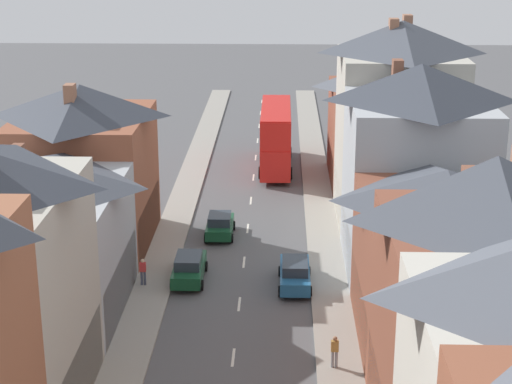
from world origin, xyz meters
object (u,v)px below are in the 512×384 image
(car_near_silver, at_px, (295,273))
(car_parked_left_a, at_px, (220,225))
(double_decker_bus_lead, at_px, (276,136))
(car_mid_black, at_px, (189,267))
(pedestrian_mid_right, at_px, (335,350))
(pedestrian_far_left, at_px, (143,270))

(car_near_silver, height_order, car_parked_left_a, car_near_silver)
(double_decker_bus_lead, height_order, car_mid_black, double_decker_bus_lead)
(double_decker_bus_lead, bearing_deg, car_parked_left_a, -102.49)
(car_near_silver, height_order, pedestrian_mid_right, pedestrian_mid_right)
(car_near_silver, bearing_deg, double_decker_bus_lead, 93.09)
(pedestrian_far_left, bearing_deg, car_mid_black, 21.27)
(car_mid_black, xyz_separation_m, pedestrian_far_left, (-2.55, -0.99, 0.20))
(car_mid_black, distance_m, pedestrian_mid_right, 12.88)
(car_parked_left_a, height_order, pedestrian_far_left, pedestrian_far_left)
(pedestrian_far_left, bearing_deg, car_parked_left_a, 65.20)
(car_mid_black, bearing_deg, car_parked_left_a, 79.96)
(car_near_silver, distance_m, pedestrian_mid_right, 9.64)
(car_mid_black, xyz_separation_m, pedestrian_mid_right, (7.95, -10.14, 0.20))
(car_parked_left_a, distance_m, pedestrian_far_left, 9.18)
(car_parked_left_a, relative_size, car_mid_black, 0.88)
(car_near_silver, distance_m, car_mid_black, 6.23)
(double_decker_bus_lead, xyz_separation_m, pedestrian_far_left, (-7.44, -24.55, -1.78))
(car_parked_left_a, bearing_deg, car_mid_black, -100.04)
(double_decker_bus_lead, xyz_separation_m, car_near_silver, (1.31, -24.22, -1.98))
(pedestrian_mid_right, bearing_deg, car_mid_black, 128.09)
(car_parked_left_a, xyz_separation_m, car_mid_black, (-1.30, -7.34, 0.03))
(car_mid_black, distance_m, pedestrian_far_left, 2.75)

